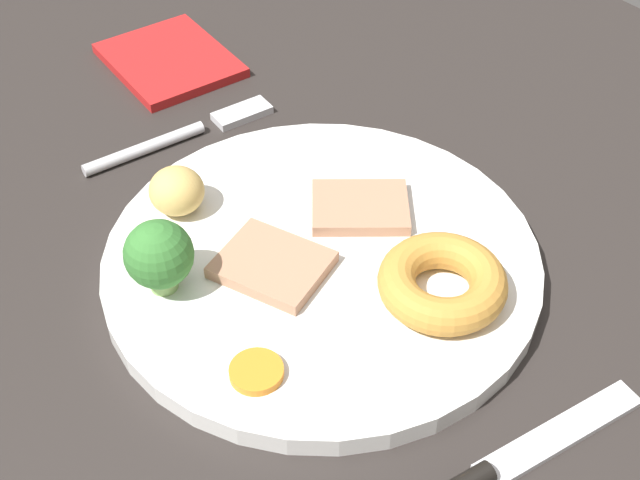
% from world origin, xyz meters
% --- Properties ---
extents(dining_table, '(1.20, 0.84, 0.04)m').
position_xyz_m(dining_table, '(0.00, 0.00, 0.02)').
color(dining_table, '#2B2623').
rests_on(dining_table, ground).
extents(dinner_plate, '(0.27, 0.27, 0.01)m').
position_xyz_m(dinner_plate, '(-0.00, -0.02, 0.04)').
color(dinner_plate, white).
rests_on(dinner_plate, dining_table).
extents(meat_slice_main, '(0.08, 0.08, 0.01)m').
position_xyz_m(meat_slice_main, '(-0.02, 0.03, 0.05)').
color(meat_slice_main, tan).
rests_on(meat_slice_main, dinner_plate).
extents(meat_slice_under, '(0.08, 0.07, 0.01)m').
position_xyz_m(meat_slice_under, '(-0.01, -0.05, 0.05)').
color(meat_slice_under, tan).
rests_on(meat_slice_under, dinner_plate).
extents(yorkshire_pudding, '(0.08, 0.08, 0.02)m').
position_xyz_m(yorkshire_pudding, '(0.07, 0.02, 0.06)').
color(yorkshire_pudding, '#C68938').
rests_on(yorkshire_pudding, dinner_plate).
extents(roast_potato_left, '(0.04, 0.04, 0.03)m').
position_xyz_m(roast_potato_left, '(-0.09, -0.07, 0.07)').
color(roast_potato_left, '#D8B260').
rests_on(roast_potato_left, dinner_plate).
extents(carrot_coin_front, '(0.03, 0.03, 0.01)m').
position_xyz_m(carrot_coin_front, '(0.05, -0.10, 0.05)').
color(carrot_coin_front, orange).
rests_on(carrot_coin_front, dinner_plate).
extents(broccoli_floret, '(0.04, 0.04, 0.05)m').
position_xyz_m(broccoli_floret, '(-0.03, -0.11, 0.08)').
color(broccoli_floret, '#8CB766').
rests_on(broccoli_floret, dinner_plate).
extents(fork, '(0.02, 0.15, 0.01)m').
position_xyz_m(fork, '(-0.17, -0.01, 0.04)').
color(fork, silver).
rests_on(fork, dining_table).
extents(folded_napkin, '(0.11, 0.09, 0.01)m').
position_xyz_m(folded_napkin, '(-0.27, 0.03, 0.04)').
color(folded_napkin, red).
rests_on(folded_napkin, dining_table).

